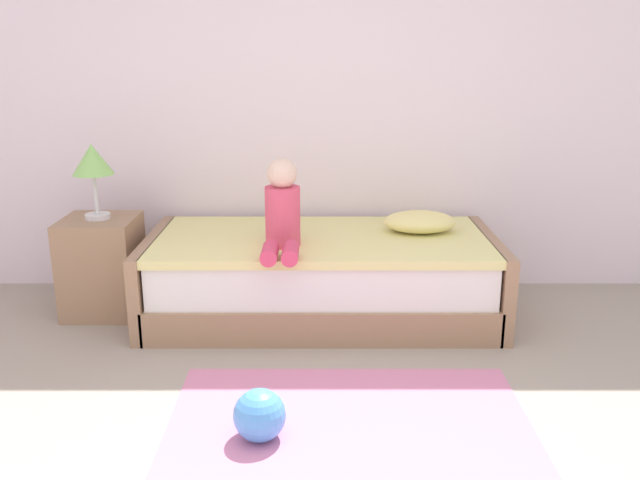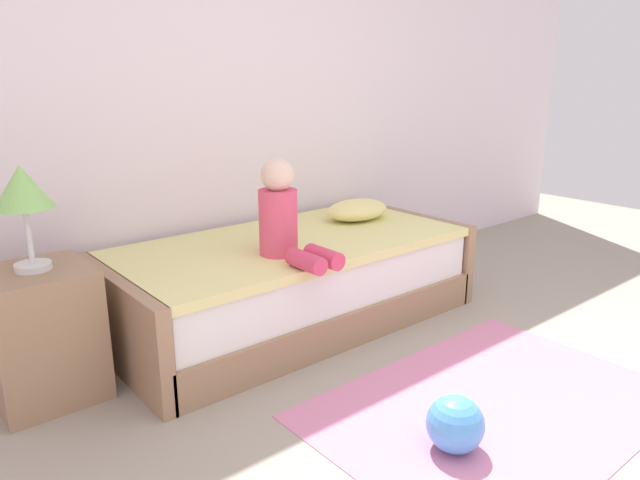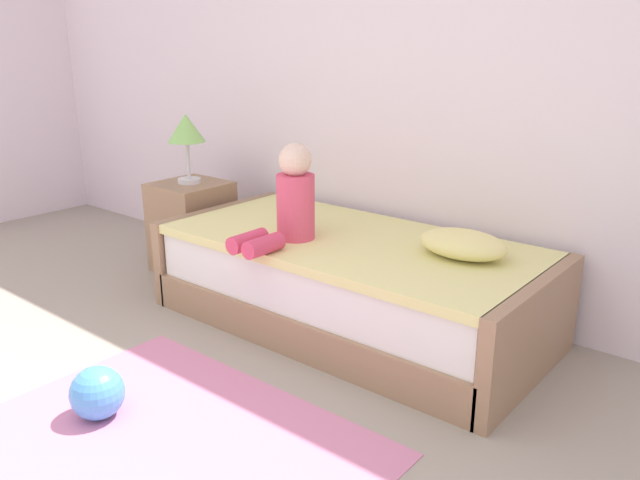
# 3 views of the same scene
# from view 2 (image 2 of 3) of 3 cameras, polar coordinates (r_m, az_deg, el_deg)

# --- Properties ---
(wall_rear) EXTENTS (7.20, 0.10, 2.90)m
(wall_rear) POSITION_cam_2_polar(r_m,az_deg,el_deg) (3.70, -8.37, 16.52)
(wall_rear) COLOR white
(wall_rear) RESTS_ON ground
(bed) EXTENTS (2.11, 1.00, 0.50)m
(bed) POSITION_cam_2_polar(r_m,az_deg,el_deg) (3.39, -2.71, -4.05)
(bed) COLOR #997556
(bed) RESTS_ON ground
(nightstand) EXTENTS (0.44, 0.44, 0.60)m
(nightstand) POSITION_cam_2_polar(r_m,az_deg,el_deg) (2.87, -25.56, -8.32)
(nightstand) COLOR #997556
(nightstand) RESTS_ON ground
(table_lamp) EXTENTS (0.24, 0.24, 0.45)m
(table_lamp) POSITION_cam_2_polar(r_m,az_deg,el_deg) (2.69, -27.18, 4.18)
(table_lamp) COLOR silver
(table_lamp) RESTS_ON nightstand
(child_figure) EXTENTS (0.20, 0.51, 0.50)m
(child_figure) POSITION_cam_2_polar(r_m,az_deg,el_deg) (2.95, -3.58, 2.22)
(child_figure) COLOR #E04C6B
(child_figure) RESTS_ON bed
(pillow) EXTENTS (0.44, 0.30, 0.13)m
(pillow) POSITION_cam_2_polar(r_m,az_deg,el_deg) (3.74, 3.69, 2.98)
(pillow) COLOR #F2E58C
(pillow) RESTS_ON bed
(toy_ball) EXTENTS (0.22, 0.22, 0.22)m
(toy_ball) POSITION_cam_2_polar(r_m,az_deg,el_deg) (2.39, 13.13, -17.17)
(toy_ball) COLOR #4C99E5
(toy_ball) RESTS_ON ground
(area_rug) EXTENTS (1.60, 1.10, 0.01)m
(area_rug) POSITION_cam_2_polar(r_m,az_deg,el_deg) (2.76, 16.63, -15.25)
(area_rug) COLOR pink
(area_rug) RESTS_ON ground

